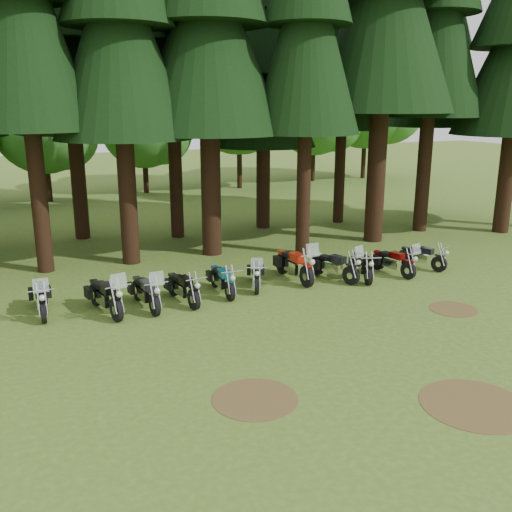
{
  "coord_description": "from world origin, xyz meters",
  "views": [
    {
      "loc": [
        -7.21,
        -11.74,
        5.95
      ],
      "look_at": [
        0.07,
        5.0,
        1.0
      ],
      "focal_mm": 40.0,
      "sensor_mm": 36.0,
      "label": 1
    }
  ],
  "objects_px": {
    "motorcycle_0": "(41,299)",
    "motorcycle_9": "(393,262)",
    "motorcycle_4": "(222,281)",
    "motorcycle_10": "(422,257)",
    "motorcycle_7": "(334,267)",
    "motorcycle_2": "(146,293)",
    "motorcycle_3": "(183,289)",
    "motorcycle_5": "(256,275)",
    "motorcycle_8": "(363,266)",
    "motorcycle_1": "(106,297)",
    "motorcycle_6": "(294,266)"
  },
  "relations": [
    {
      "from": "motorcycle_1",
      "to": "motorcycle_6",
      "type": "relative_size",
      "value": 0.94
    },
    {
      "from": "motorcycle_8",
      "to": "motorcycle_10",
      "type": "bearing_deg",
      "value": 22.85
    },
    {
      "from": "motorcycle_2",
      "to": "motorcycle_7",
      "type": "xyz_separation_m",
      "value": [
        6.56,
        0.18,
        0.0
      ]
    },
    {
      "from": "motorcycle_0",
      "to": "motorcycle_7",
      "type": "relative_size",
      "value": 1.0
    },
    {
      "from": "motorcycle_9",
      "to": "motorcycle_0",
      "type": "bearing_deg",
      "value": 164.82
    },
    {
      "from": "motorcycle_7",
      "to": "motorcycle_6",
      "type": "bearing_deg",
      "value": 138.81
    },
    {
      "from": "motorcycle_5",
      "to": "motorcycle_2",
      "type": "bearing_deg",
      "value": -150.97
    },
    {
      "from": "motorcycle_0",
      "to": "motorcycle_9",
      "type": "bearing_deg",
      "value": -3.58
    },
    {
      "from": "motorcycle_4",
      "to": "motorcycle_5",
      "type": "relative_size",
      "value": 1.07
    },
    {
      "from": "motorcycle_8",
      "to": "motorcycle_5",
      "type": "bearing_deg",
      "value": -170.07
    },
    {
      "from": "motorcycle_0",
      "to": "motorcycle_9",
      "type": "relative_size",
      "value": 1.04
    },
    {
      "from": "motorcycle_6",
      "to": "motorcycle_9",
      "type": "height_order",
      "value": "motorcycle_6"
    },
    {
      "from": "motorcycle_0",
      "to": "motorcycle_10",
      "type": "height_order",
      "value": "motorcycle_0"
    },
    {
      "from": "motorcycle_6",
      "to": "motorcycle_7",
      "type": "distance_m",
      "value": 1.36
    },
    {
      "from": "motorcycle_4",
      "to": "motorcycle_8",
      "type": "relative_size",
      "value": 1.03
    },
    {
      "from": "motorcycle_2",
      "to": "motorcycle_10",
      "type": "xyz_separation_m",
      "value": [
        10.3,
        0.13,
        -0.06
      ]
    },
    {
      "from": "motorcycle_3",
      "to": "motorcycle_5",
      "type": "xyz_separation_m",
      "value": [
        2.63,
        0.44,
        -0.01
      ]
    },
    {
      "from": "motorcycle_1",
      "to": "motorcycle_3",
      "type": "bearing_deg",
      "value": -11.8
    },
    {
      "from": "motorcycle_4",
      "to": "motorcycle_8",
      "type": "height_order",
      "value": "motorcycle_8"
    },
    {
      "from": "motorcycle_4",
      "to": "motorcycle_7",
      "type": "distance_m",
      "value": 4.04
    },
    {
      "from": "motorcycle_8",
      "to": "motorcycle_1",
      "type": "bearing_deg",
      "value": -162.32
    },
    {
      "from": "motorcycle_2",
      "to": "motorcycle_6",
      "type": "height_order",
      "value": "motorcycle_6"
    },
    {
      "from": "motorcycle_0",
      "to": "motorcycle_10",
      "type": "xyz_separation_m",
      "value": [
        13.19,
        -0.55,
        -0.05
      ]
    },
    {
      "from": "motorcycle_5",
      "to": "motorcycle_8",
      "type": "height_order",
      "value": "motorcycle_5"
    },
    {
      "from": "motorcycle_4",
      "to": "motorcycle_5",
      "type": "xyz_separation_m",
      "value": [
        1.25,
        0.14,
        -0.01
      ]
    },
    {
      "from": "motorcycle_0",
      "to": "motorcycle_8",
      "type": "relative_size",
      "value": 1.07
    },
    {
      "from": "motorcycle_5",
      "to": "motorcycle_10",
      "type": "xyz_separation_m",
      "value": [
        6.52,
        -0.35,
        -0.02
      ]
    },
    {
      "from": "motorcycle_0",
      "to": "motorcycle_5",
      "type": "distance_m",
      "value": 6.67
    },
    {
      "from": "motorcycle_0",
      "to": "motorcycle_3",
      "type": "distance_m",
      "value": 4.09
    },
    {
      "from": "motorcycle_9",
      "to": "motorcycle_6",
      "type": "bearing_deg",
      "value": 156.23
    },
    {
      "from": "motorcycle_9",
      "to": "motorcycle_10",
      "type": "relative_size",
      "value": 1.11
    },
    {
      "from": "motorcycle_4",
      "to": "motorcycle_7",
      "type": "height_order",
      "value": "motorcycle_7"
    },
    {
      "from": "motorcycle_7",
      "to": "motorcycle_9",
      "type": "bearing_deg",
      "value": -26.17
    },
    {
      "from": "motorcycle_0",
      "to": "motorcycle_2",
      "type": "bearing_deg",
      "value": -13.14
    },
    {
      "from": "motorcycle_3",
      "to": "motorcycle_8",
      "type": "xyz_separation_m",
      "value": [
        6.42,
        -0.12,
        -0.0
      ]
    },
    {
      "from": "motorcycle_2",
      "to": "motorcycle_3",
      "type": "bearing_deg",
      "value": -3.7
    },
    {
      "from": "motorcycle_7",
      "to": "motorcycle_9",
      "type": "xyz_separation_m",
      "value": [
        2.28,
        -0.27,
        -0.03
      ]
    },
    {
      "from": "motorcycle_2",
      "to": "motorcycle_1",
      "type": "bearing_deg",
      "value": 172.82
    },
    {
      "from": "motorcycle_1",
      "to": "motorcycle_4",
      "type": "height_order",
      "value": "motorcycle_1"
    },
    {
      "from": "motorcycle_4",
      "to": "motorcycle_5",
      "type": "bearing_deg",
      "value": 7.62
    },
    {
      "from": "motorcycle_1",
      "to": "motorcycle_5",
      "type": "distance_m",
      "value": 4.97
    },
    {
      "from": "motorcycle_6",
      "to": "motorcycle_10",
      "type": "relative_size",
      "value": 1.32
    },
    {
      "from": "motorcycle_5",
      "to": "motorcycle_8",
      "type": "bearing_deg",
      "value": 13.28
    },
    {
      "from": "motorcycle_7",
      "to": "motorcycle_5",
      "type": "bearing_deg",
      "value": 154.44
    },
    {
      "from": "motorcycle_0",
      "to": "motorcycle_6",
      "type": "relative_size",
      "value": 0.88
    },
    {
      "from": "motorcycle_2",
      "to": "motorcycle_8",
      "type": "height_order",
      "value": "motorcycle_2"
    },
    {
      "from": "motorcycle_10",
      "to": "motorcycle_1",
      "type": "bearing_deg",
      "value": 159.15
    },
    {
      "from": "motorcycle_1",
      "to": "motorcycle_4",
      "type": "distance_m",
      "value": 3.72
    },
    {
      "from": "motorcycle_4",
      "to": "motorcycle_9",
      "type": "height_order",
      "value": "motorcycle_9"
    },
    {
      "from": "motorcycle_1",
      "to": "motorcycle_5",
      "type": "xyz_separation_m",
      "value": [
        4.95,
        0.45,
        -0.07
      ]
    }
  ]
}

